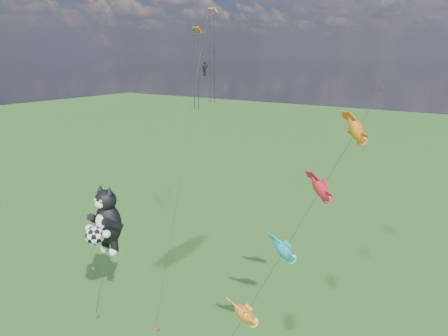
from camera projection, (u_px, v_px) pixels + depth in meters
The scene contains 4 objects.
ground at pixel (87, 298), 38.54m from camera, with size 300.00×300.00×0.00m, color #154310.
cat_kite_rig at pixel (106, 221), 36.44m from camera, with size 2.96×4.33×10.48m.
fish_windsock_rig at pixel (302, 221), 27.75m from camera, with size 6.43×14.71×19.04m.
parafoil_rig at pixel (203, 64), 42.79m from camera, with size 6.48×16.57×27.94m.
Camera 1 is at (29.21, -21.71, 20.98)m, focal length 35.00 mm.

